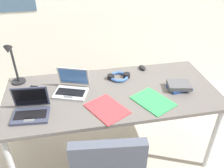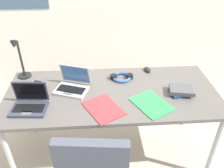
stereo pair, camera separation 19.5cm
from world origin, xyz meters
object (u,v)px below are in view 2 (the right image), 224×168
Objects in this scene: laptop_back_right at (72,85)px; paper_folder_front_left at (151,104)px; computer_mouse at (147,70)px; book_stack at (181,91)px; desk_lamp at (20,59)px; laptop_center at (30,104)px; cell_phone at (35,85)px; paper_folder_front_right at (103,108)px; headphones at (122,77)px.

laptop_back_right reaches higher than paper_folder_front_left.
computer_mouse is 0.45× the size of book_stack.
laptop_center is (0.15, -0.45, -0.16)m from desk_lamp.
cell_phone is (0.12, -0.13, -0.19)m from desk_lamp.
computer_mouse is (0.70, 0.26, -0.02)m from laptop_back_right.
desk_lamp is 0.89m from paper_folder_front_right.
laptop_center reaches higher than paper_folder_front_right.
paper_folder_front_right is (0.56, -0.05, -0.04)m from laptop_center.
desk_lamp reaches higher than cell_phone.
book_stack reaches higher than cell_phone.
headphones is at bearing 115.63° from paper_folder_front_left.
laptop_back_right is 0.38m from paper_folder_front_right.
paper_folder_front_left is (0.94, -0.03, -0.04)m from laptop_center.
computer_mouse is at bearing 20.57° from laptop_back_right.
headphones is at bearing 26.71° from laptop_center.
laptop_center is at bearing -70.94° from desk_lamp.
desk_lamp is at bearing 171.41° from computer_mouse.
book_stack reaches higher than paper_folder_front_left.
headphones reaches higher than paper_folder_front_right.
paper_folder_front_left is 0.38m from paper_folder_front_right.
book_stack is (1.38, -0.34, -0.17)m from desk_lamp.
desk_lamp is 1.18m from computer_mouse.
book_stack is (0.21, -0.39, 0.01)m from computer_mouse.
desk_lamp is 1.43m from book_stack.
headphones is 0.45m from paper_folder_front_left.
desk_lamp reaches higher than headphones.
cell_phone is (-1.04, -0.18, -0.01)m from computer_mouse.
book_stack is at bearing 7.21° from cell_phone.
paper_folder_front_left is (-0.28, -0.13, -0.03)m from book_stack.
headphones is at bearing 66.54° from paper_folder_front_right.
laptop_back_right reaches higher than cell_phone.
laptop_back_right is 1.53× the size of book_stack.
laptop_back_right is 0.92m from book_stack.
book_stack is 0.70× the size of paper_folder_front_right.
paper_folder_front_right is at bearing -166.68° from book_stack.
paper_folder_front_left and paper_folder_front_right have the same top height.
headphones is 0.69× the size of paper_folder_front_left.
desk_lamp is 1.21× the size of laptop_back_right.
laptop_center and laptop_back_right have the same top height.
paper_folder_front_right is (0.59, -0.37, -0.00)m from cell_phone.
desk_lamp is 2.94× the size of cell_phone.
computer_mouse is at bearing 26.70° from cell_phone.
paper_folder_front_right is at bearing -140.55° from computer_mouse.
headphones is 0.47m from paper_folder_front_right.
laptop_back_right is 0.75m from computer_mouse.
desk_lamp is at bearing 175.70° from headphones.
laptop_back_right is at bearing 131.65° from paper_folder_front_right.
laptop_center is 1.13m from computer_mouse.
computer_mouse is 0.71m from paper_folder_front_right.
paper_folder_front_left is at bearing -22.22° from laptop_back_right.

